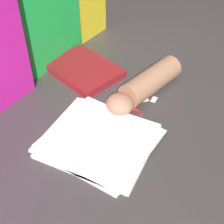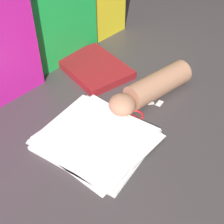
% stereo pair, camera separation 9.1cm
% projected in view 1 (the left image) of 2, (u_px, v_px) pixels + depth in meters
% --- Properties ---
extents(ground_plane, '(6.00, 6.00, 0.00)m').
position_uv_depth(ground_plane, '(108.00, 129.00, 0.94)').
color(ground_plane, '#3D3838').
extents(paper_stack, '(0.29, 0.32, 0.02)m').
position_uv_depth(paper_stack, '(99.00, 140.00, 0.89)').
color(paper_stack, white).
rests_on(paper_stack, ground_plane).
extents(book_closed, '(0.26, 0.31, 0.03)m').
position_uv_depth(book_closed, '(83.00, 69.00, 1.16)').
color(book_closed, maroon).
rests_on(book_closed, ground_plane).
extents(scissors, '(0.10, 0.14, 0.01)m').
position_uv_depth(scissors, '(126.00, 113.00, 0.99)').
color(scissors, silver).
rests_on(scissors, ground_plane).
extents(hand_forearm, '(0.34, 0.16, 0.08)m').
position_uv_depth(hand_forearm, '(145.00, 85.00, 1.04)').
color(hand_forearm, '#A87556').
rests_on(hand_forearm, ground_plane).
extents(paper_scrap_near, '(0.02, 0.03, 0.00)m').
position_uv_depth(paper_scrap_near, '(146.00, 100.00, 1.04)').
color(paper_scrap_near, white).
rests_on(paper_scrap_near, ground_plane).
extents(paper_scrap_mid, '(0.03, 0.02, 0.00)m').
position_uv_depth(paper_scrap_mid, '(154.00, 99.00, 1.04)').
color(paper_scrap_mid, white).
rests_on(paper_scrap_mid, ground_plane).
extents(paper_scrap_far, '(0.03, 0.03, 0.00)m').
position_uv_depth(paper_scrap_far, '(144.00, 135.00, 0.92)').
color(paper_scrap_far, white).
rests_on(paper_scrap_far, ground_plane).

